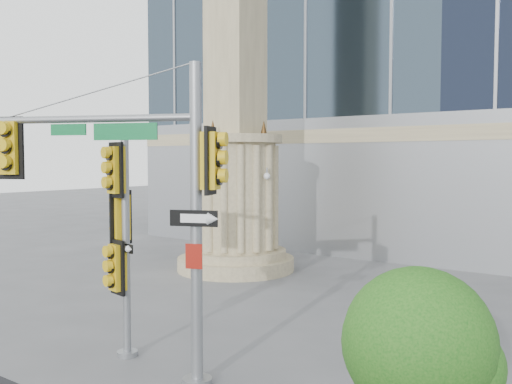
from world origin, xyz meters
The scene contains 5 objects.
ground centered at (0.00, 0.00, 0.00)m, with size 120.00×120.00×0.00m, color #545456.
monument centered at (-6.00, 9.00, 5.52)m, with size 4.40×4.40×16.60m.
main_signal_pole centered at (-0.77, -0.45, 3.69)m, with size 4.37×2.14×5.96m.
secondary_signal_pole centered at (-2.08, 0.13, 2.72)m, with size 0.80×0.69×4.62m.
street_tree centered at (4.90, -1.20, 1.92)m, with size 1.87×1.83×2.92m.
Camera 1 is at (7.27, -7.78, 4.20)m, focal length 40.00 mm.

